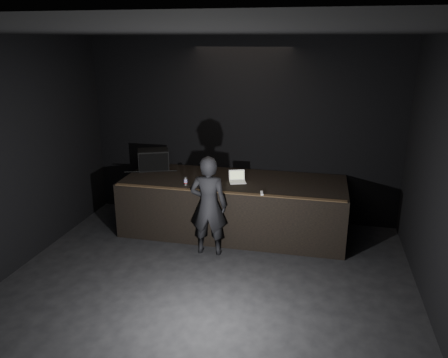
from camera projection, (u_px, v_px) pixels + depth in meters
name	position (u px, v px, depth m)	size (l,w,h in m)	color
ground	(191.00, 316.00, 5.67)	(7.00, 7.00, 0.00)	black
room_walls	(187.00, 166.00, 5.05)	(6.10, 7.10, 3.52)	black
stage_riser	(234.00, 206.00, 8.05)	(4.00, 1.50, 1.00)	black
riser_lip	(225.00, 192.00, 7.23)	(3.92, 0.10, 0.01)	brown
stage_monitor	(153.00, 160.00, 8.49)	(0.70, 0.61, 0.39)	black
cable	(151.00, 171.00, 8.37)	(0.02, 0.02, 1.01)	black
laptop	(237.00, 179.00, 7.79)	(0.35, 0.33, 0.19)	silver
beer_can	(186.00, 181.00, 7.59)	(0.06, 0.06, 0.15)	silver
plastic_cup	(239.00, 176.00, 7.97)	(0.07, 0.07, 0.09)	white
wii_remote	(262.00, 193.00, 7.16)	(0.04, 0.17, 0.03)	white
person	(208.00, 206.00, 7.11)	(0.61, 0.40, 1.68)	black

